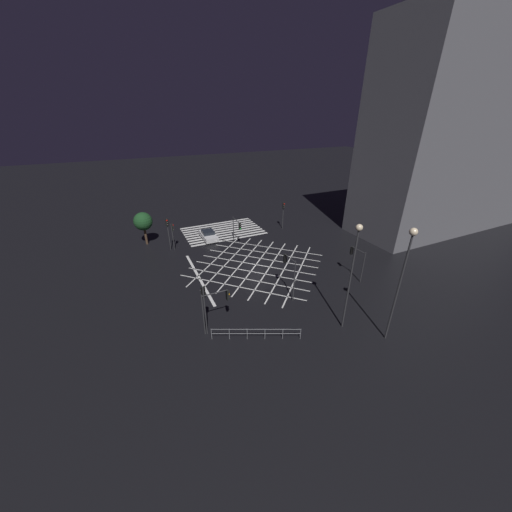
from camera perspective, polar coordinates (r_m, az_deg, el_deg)
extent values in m
plane|color=black|center=(34.64, 0.00, -1.73)|extent=(200.00, 200.00, 0.00)
cube|color=silver|center=(41.77, -4.99, 3.38)|extent=(11.84, 0.50, 0.01)
cube|color=silver|center=(42.55, -5.41, 3.82)|extent=(11.84, 0.50, 0.01)
cube|color=silver|center=(43.34, -5.82, 4.24)|extent=(11.84, 0.50, 0.01)
cube|color=silver|center=(44.13, -6.22, 4.64)|extent=(11.84, 0.50, 0.01)
cube|color=silver|center=(44.92, -6.61, 5.03)|extent=(11.84, 0.50, 0.01)
cube|color=silver|center=(45.72, -6.98, 5.41)|extent=(11.84, 0.50, 0.01)
cube|color=silver|center=(46.52, -7.34, 5.77)|extent=(11.84, 0.50, 0.01)
cube|color=silver|center=(47.33, -7.68, 6.12)|extent=(11.84, 0.50, 0.01)
cube|color=silver|center=(48.13, -8.02, 6.46)|extent=(11.84, 0.50, 0.01)
cube|color=silver|center=(36.56, -7.77, -0.36)|extent=(10.33, 10.33, 0.01)
cube|color=silver|center=(39.09, 2.63, 1.75)|extent=(10.33, 10.33, 0.01)
cube|color=silver|center=(35.85, -5.28, -0.80)|extent=(10.33, 10.33, 0.01)
cube|color=silver|center=(37.59, 1.83, 0.68)|extent=(10.33, 10.33, 0.01)
cube|color=silver|center=(35.21, -2.68, -1.26)|extent=(10.33, 10.33, 0.01)
cube|color=silver|center=(36.10, 0.95, -0.47)|extent=(10.33, 10.33, 0.01)
cube|color=silver|center=(34.64, 0.00, -1.73)|extent=(10.33, 10.33, 0.01)
cube|color=silver|center=(34.64, 0.00, -1.73)|extent=(10.33, 10.33, 0.01)
cube|color=silver|center=(34.16, 2.77, -2.21)|extent=(10.33, 10.33, 0.01)
cube|color=silver|center=(33.21, -1.03, -3.09)|extent=(10.33, 10.33, 0.01)
cube|color=silver|center=(33.76, 5.61, -2.69)|extent=(10.33, 10.33, 0.01)
cube|color=silver|center=(31.81, -2.16, -4.57)|extent=(10.33, 10.33, 0.01)
cube|color=silver|center=(33.44, 8.52, -3.18)|extent=(10.33, 10.33, 0.01)
cube|color=silver|center=(30.44, -3.40, -6.19)|extent=(10.33, 10.33, 0.01)
cube|color=silver|center=(32.68, -11.35, -4.21)|extent=(0.30, 11.84, 0.01)
cube|color=slate|center=(54.96, 36.98, 18.64)|extent=(34.36, 10.00, 26.90)
cube|color=black|center=(72.16, 37.24, 9.84)|extent=(1.40, 0.06, 1.80)
cube|color=black|center=(68.87, 35.66, 9.70)|extent=(1.40, 0.06, 1.80)
cube|color=black|center=(65.64, 33.91, 9.54)|extent=(1.40, 0.06, 1.80)
cube|color=black|center=(62.47, 31.99, 9.35)|extent=(1.40, 0.06, 1.80)
cube|color=beige|center=(59.38, 29.87, 9.12)|extent=(1.40, 0.06, 1.80)
cube|color=beige|center=(56.37, 27.52, 8.86)|extent=(1.40, 0.06, 1.80)
cube|color=beige|center=(53.47, 24.92, 8.56)|extent=(1.40, 0.06, 1.80)
cube|color=black|center=(50.70, 22.03, 8.19)|extent=(1.40, 0.06, 1.80)
cube|color=beige|center=(48.06, 18.82, 7.76)|extent=(1.40, 0.06, 1.80)
cube|color=beige|center=(71.55, 38.01, 12.42)|extent=(1.40, 0.06, 1.80)
cube|color=beige|center=(68.23, 36.43, 12.40)|extent=(1.40, 0.06, 1.80)
cube|color=black|center=(64.96, 34.69, 12.38)|extent=(1.40, 0.06, 1.80)
cube|color=beige|center=(61.76, 32.77, 12.33)|extent=(1.40, 0.06, 1.80)
cube|color=black|center=(58.63, 30.64, 12.27)|extent=(1.40, 0.06, 1.80)
cube|color=beige|center=(55.59, 28.27, 12.18)|extent=(1.40, 0.06, 1.80)
cube|color=black|center=(52.64, 25.64, 12.06)|extent=(1.40, 0.06, 1.80)
cube|color=black|center=(49.82, 22.71, 11.90)|extent=(1.40, 0.06, 1.80)
cube|color=beige|center=(47.14, 19.44, 11.68)|extent=(1.40, 0.06, 1.80)
cube|color=black|center=(71.10, 38.80, 15.02)|extent=(1.40, 0.06, 1.80)
cube|color=black|center=(67.76, 37.23, 15.14)|extent=(1.40, 0.06, 1.80)
cube|color=beige|center=(64.46, 35.50, 15.26)|extent=(1.40, 0.06, 1.80)
cube|color=black|center=(61.24, 33.58, 15.38)|extent=(1.40, 0.06, 1.80)
cube|color=black|center=(58.08, 31.44, 15.49)|extent=(1.40, 0.06, 1.80)
cube|color=beige|center=(55.00, 29.07, 15.58)|extent=(1.40, 0.06, 1.80)
cube|color=beige|center=(52.03, 26.41, 15.66)|extent=(1.40, 0.06, 1.80)
cube|color=black|center=(49.17, 23.43, 15.71)|extent=(1.40, 0.06, 1.80)
cube|color=beige|center=(46.45, 20.10, 15.72)|extent=(1.40, 0.06, 1.80)
cube|color=black|center=(70.81, 39.62, 17.66)|extent=(1.40, 0.06, 1.80)
cube|color=black|center=(67.45, 38.07, 17.91)|extent=(1.40, 0.06, 1.80)
cube|color=black|center=(64.14, 36.34, 18.18)|extent=(1.40, 0.06, 1.80)
cube|color=black|center=(60.90, 34.43, 18.46)|extent=(1.40, 0.06, 1.80)
cube|color=beige|center=(57.72, 32.29, 18.75)|extent=(1.40, 0.06, 1.80)
cube|color=black|center=(54.63, 29.90, 19.04)|extent=(1.40, 0.06, 1.80)
cube|color=beige|center=(51.63, 27.22, 19.33)|extent=(1.40, 0.06, 1.80)
cube|color=beige|center=(48.74, 24.20, 19.61)|extent=(1.40, 0.06, 1.80)
cube|color=black|center=(46.00, 20.80, 19.86)|extent=(1.40, 0.06, 1.80)
cube|color=black|center=(70.68, 40.48, 20.30)|extent=(1.40, 0.06, 1.80)
cube|color=beige|center=(67.32, 38.93, 20.70)|extent=(1.40, 0.06, 1.80)
cube|color=black|center=(64.00, 37.22, 21.12)|extent=(1.40, 0.06, 1.80)
cube|color=beige|center=(60.75, 35.31, 21.56)|extent=(1.40, 0.06, 1.80)
cube|color=beige|center=(57.56, 33.17, 22.04)|extent=(1.40, 0.06, 1.80)
cube|color=beige|center=(54.46, 30.77, 22.53)|extent=(1.40, 0.06, 1.80)
cube|color=beige|center=(51.45, 28.07, 23.04)|extent=(1.40, 0.06, 1.80)
cube|color=beige|center=(48.56, 25.01, 23.55)|extent=(1.40, 0.06, 1.80)
cube|color=beige|center=(45.80, 21.55, 24.06)|extent=(1.40, 0.06, 1.80)
cube|color=black|center=(70.72, 41.36, 22.94)|extent=(1.40, 0.06, 1.80)
cube|color=beige|center=(67.35, 39.83, 23.48)|extent=(1.40, 0.06, 1.80)
cube|color=black|center=(64.04, 38.14, 24.05)|extent=(1.40, 0.06, 1.80)
cube|color=black|center=(60.79, 36.24, 24.67)|extent=(1.40, 0.06, 1.80)
cube|color=black|center=(57.61, 34.10, 25.33)|extent=(1.40, 0.06, 1.80)
cube|color=beige|center=(54.51, 31.70, 26.02)|extent=(1.40, 0.06, 1.80)
cube|color=beige|center=(51.50, 28.97, 26.75)|extent=(1.40, 0.06, 1.80)
cube|color=black|center=(48.61, 25.88, 27.50)|extent=(1.40, 0.06, 1.80)
cube|color=beige|center=(45.86, 22.36, 28.27)|extent=(1.40, 0.06, 1.80)
cube|color=black|center=(67.57, 40.77, 26.25)|extent=(1.40, 0.06, 1.80)
cube|color=beige|center=(64.27, 39.09, 26.97)|extent=(1.40, 0.06, 1.80)
cube|color=black|center=(61.03, 37.20, 27.75)|extent=(1.40, 0.06, 1.80)
cube|color=beige|center=(57.86, 35.08, 28.59)|extent=(1.40, 0.06, 1.80)
cube|color=black|center=(54.77, 32.67, 29.49)|extent=(1.40, 0.06, 1.80)
cube|color=black|center=(51.78, 29.93, 30.43)|extent=(1.40, 0.06, 1.80)
cube|color=black|center=(48.91, 26.81, 31.42)|extent=(1.40, 0.06, 1.80)
cube|color=black|center=(46.17, 23.22, 32.44)|extent=(1.40, 0.06, 1.80)
cube|color=black|center=(67.95, 41.74, 28.98)|extent=(1.40, 0.06, 1.80)
cube|color=beige|center=(64.67, 40.08, 29.86)|extent=(1.40, 0.06, 1.80)
cube|color=beige|center=(61.45, 38.22, 30.80)|extent=(1.40, 0.06, 1.80)
cube|color=beige|center=(58.30, 36.11, 31.81)|extent=(1.40, 0.06, 1.80)
cube|color=beige|center=(55.24, 33.70, 32.90)|extent=(1.40, 0.06, 1.80)
cube|color=beige|center=(52.28, 30.95, 34.05)|extent=(1.40, 0.06, 1.80)
cube|color=black|center=(49.43, 27.79, 35.27)|extent=(1.40, 0.06, 1.80)
cube|color=beige|center=(46.73, 24.15, 36.52)|extent=(1.40, 0.06, 1.80)
cylinder|color=#2D2D30|center=(23.84, -10.48, -11.53)|extent=(0.11, 0.11, 3.92)
cylinder|color=#2D2D30|center=(22.98, -8.29, -7.37)|extent=(2.12, 0.09, 0.09)
cube|color=black|center=(23.48, -5.73, -7.70)|extent=(0.16, 0.28, 0.90)
sphere|color=black|center=(23.34, -5.50, -7.03)|extent=(0.18, 0.18, 0.18)
sphere|color=orange|center=(23.51, -5.47, -7.63)|extent=(0.18, 0.18, 0.18)
sphere|color=black|center=(23.68, -5.44, -8.23)|extent=(0.18, 0.18, 0.18)
cube|color=black|center=(23.46, -5.94, -7.75)|extent=(0.02, 0.36, 0.98)
cylinder|color=#2D2D30|center=(39.23, -16.31, 3.66)|extent=(0.11, 0.11, 3.66)
cube|color=black|center=(38.77, -16.37, 5.49)|extent=(0.16, 0.28, 0.90)
sphere|color=red|center=(38.68, -16.26, 5.94)|extent=(0.18, 0.18, 0.18)
sphere|color=black|center=(38.78, -16.20, 5.52)|extent=(0.18, 0.18, 0.18)
sphere|color=black|center=(38.89, -16.15, 5.11)|extent=(0.18, 0.18, 0.18)
cube|color=black|center=(38.76, -16.50, 5.47)|extent=(0.02, 0.36, 0.98)
cylinder|color=#2D2D30|center=(32.40, 20.58, -2.19)|extent=(0.11, 0.11, 3.57)
cylinder|color=#2D2D30|center=(32.29, 19.85, 1.11)|extent=(0.09, 1.98, 0.09)
cube|color=black|center=(33.10, 18.58, 1.09)|extent=(0.28, 0.16, 0.90)
sphere|color=red|center=(33.05, 18.53, 1.63)|extent=(0.18, 0.18, 0.18)
sphere|color=black|center=(33.17, 18.45, 1.16)|extent=(0.18, 0.18, 0.18)
sphere|color=black|center=(33.30, 18.38, 0.70)|extent=(0.18, 0.18, 0.18)
cube|color=black|center=(33.04, 18.68, 1.02)|extent=(0.36, 0.02, 0.98)
cylinder|color=#2D2D30|center=(41.09, -4.54, 5.60)|extent=(0.11, 0.11, 3.47)
cylinder|color=#2D2D30|center=(39.40, -3.94, 7.13)|extent=(0.09, 2.60, 0.09)
cube|color=black|center=(38.42, -3.20, 5.91)|extent=(0.28, 0.16, 0.90)
sphere|color=black|center=(38.21, -3.15, 6.27)|extent=(0.18, 0.18, 0.18)
sphere|color=black|center=(38.32, -3.14, 5.85)|extent=(0.18, 0.18, 0.18)
sphere|color=green|center=(38.43, -3.13, 5.44)|extent=(0.18, 0.18, 0.18)
cube|color=black|center=(38.49, -3.26, 5.95)|extent=(0.36, 0.02, 0.98)
cylinder|color=#2D2D30|center=(23.64, -10.13, -10.85)|extent=(0.11, 0.11, 4.57)
cube|color=black|center=(22.72, -10.58, -7.09)|extent=(0.28, 0.16, 0.90)
sphere|color=black|center=(22.64, -10.72, -6.31)|extent=(0.18, 0.18, 0.18)
sphere|color=black|center=(22.81, -10.66, -6.95)|extent=(0.18, 0.18, 0.18)
sphere|color=green|center=(22.97, -10.60, -7.57)|extent=(0.18, 0.18, 0.18)
cube|color=black|center=(22.64, -10.52, -7.21)|extent=(0.36, 0.02, 0.98)
cylinder|color=#2D2D30|center=(45.03, 5.42, 8.04)|extent=(0.11, 0.11, 4.27)
cube|color=black|center=(44.43, 5.60, 9.99)|extent=(0.28, 0.16, 0.90)
sphere|color=red|center=(44.25, 5.69, 10.32)|extent=(0.18, 0.18, 0.18)
sphere|color=black|center=(44.33, 5.67, 9.95)|extent=(0.18, 0.18, 0.18)
sphere|color=black|center=(44.42, 5.65, 9.58)|extent=(0.18, 0.18, 0.18)
cube|color=black|center=(44.50, 5.54, 10.02)|extent=(0.36, 0.02, 0.98)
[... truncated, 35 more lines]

